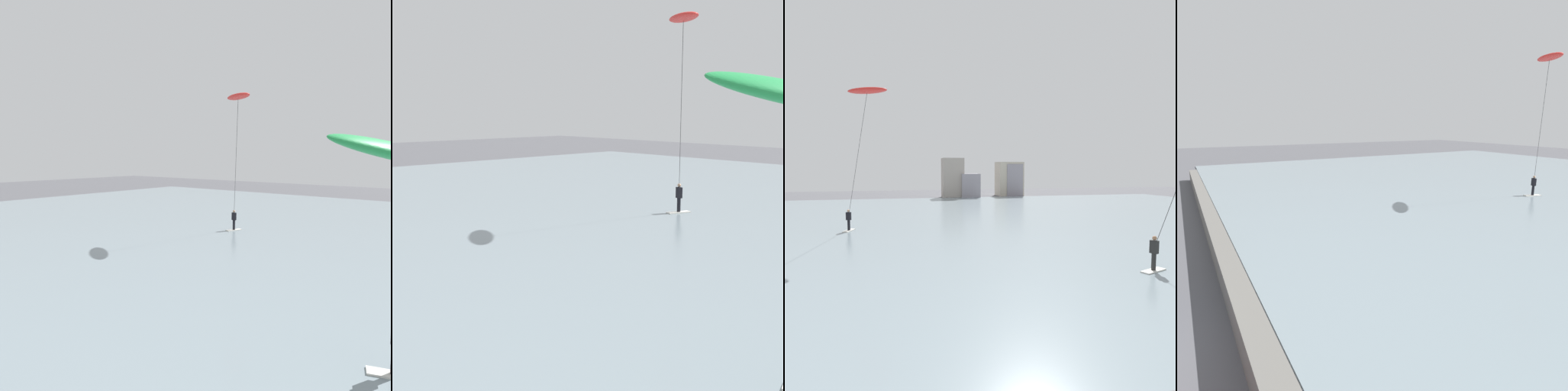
# 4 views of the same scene
# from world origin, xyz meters

# --- Properties ---
(water_bay) EXTENTS (84.00, 52.00, 0.10)m
(water_bay) POSITION_xyz_m (0.00, 30.69, 0.05)
(water_bay) COLOR gray
(water_bay) RESTS_ON ground
(kitesurfer_red) EXTENTS (3.77, 4.19, 10.38)m
(kitesurfer_red) POSITION_xyz_m (-5.75, 25.48, 9.33)
(kitesurfer_red) COLOR silver
(kitesurfer_red) RESTS_ON water_bay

